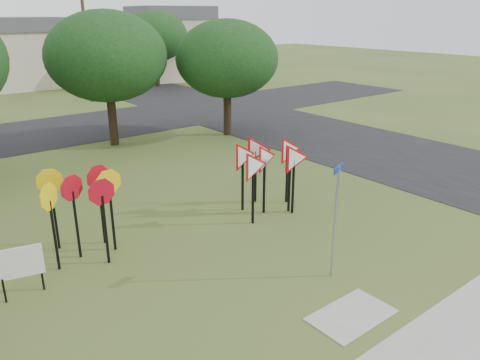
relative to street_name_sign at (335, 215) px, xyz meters
name	(u,v)px	position (x,y,z in m)	size (l,w,h in m)	color
ground	(281,273)	(-0.96, 0.93, -1.77)	(140.00, 140.00, 0.00)	#3C4F1D
sidewalk	(422,357)	(-0.96, -3.27, -1.76)	(30.00, 1.60, 0.02)	gray
street_right	(314,134)	(11.04, 10.93, -1.76)	(8.00, 50.00, 0.02)	black
street_far	(47,132)	(-0.96, 20.93, -1.76)	(60.00, 8.00, 0.02)	black
curb_pad	(352,315)	(-0.96, -1.47, -1.76)	(2.00, 1.20, 0.02)	gray
street_name_sign	(335,215)	(0.00, 0.00, 0.00)	(0.61, 0.23, 3.09)	gray
stop_sign_cluster	(81,195)	(-4.63, 5.15, 0.09)	(2.37, 1.87, 2.50)	black
yield_sign_cluster	(270,160)	(1.62, 4.30, 0.10)	(3.28, 2.11, 2.56)	black
info_board	(20,264)	(-6.65, 4.07, -0.87)	(1.05, 0.28, 1.34)	black
far_pole_b	(87,44)	(5.04, 28.93, 2.58)	(1.40, 0.24, 8.50)	#4B3522
house_mid	(18,52)	(3.04, 40.93, 1.38)	(8.40, 8.40, 6.20)	beige
house_right	(171,43)	(17.04, 36.93, 1.88)	(8.30, 8.30, 7.20)	beige
tree_near_mid	(107,56)	(1.04, 15.93, 2.77)	(6.00, 6.00, 6.80)	black
tree_near_right	(227,59)	(7.04, 13.93, 2.46)	(5.60, 5.60, 6.33)	black
tree_far_right	(155,36)	(13.04, 32.93, 2.77)	(6.00, 6.00, 6.80)	black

